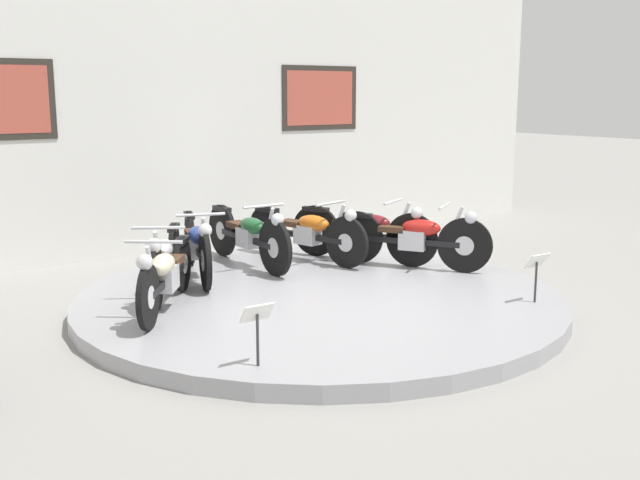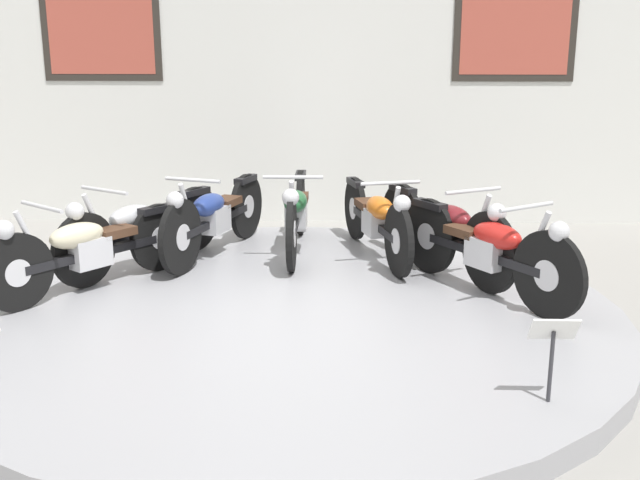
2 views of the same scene
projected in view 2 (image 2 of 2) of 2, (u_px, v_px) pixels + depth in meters
The scene contains 11 objects.
ground_plane at pixel (284, 325), 5.80m from camera, with size 60.00×60.00×0.00m, color gray.
display_platform at pixel (283, 316), 5.78m from camera, with size 5.17×5.17×0.16m, color #99999E.
back_wall at pixel (307, 55), 8.81m from camera, with size 14.00×0.22×3.98m.
motorcycle_cream at pixel (88, 246), 6.05m from camera, with size 1.22×1.59×0.78m.
motorcycle_silver at pixel (140, 227), 6.64m from camera, with size 1.06×1.73×0.79m.
motorcycle_blue at pixel (214, 215), 7.05m from camera, with size 0.72×1.94×0.81m.
motorcycle_green at pixel (296, 211), 7.17m from camera, with size 0.54×2.03×0.81m.
motorcycle_orange at pixel (377, 217), 7.00m from camera, with size 0.67×1.93×0.79m.
motorcycle_maroon at pixel (445, 228), 6.55m from camera, with size 0.97×1.82×0.81m.
motorcycle_red at pixel (487, 247), 5.94m from camera, with size 1.16×1.70×0.81m.
info_placard_front_centre at pixel (553, 341), 4.13m from camera, with size 0.26×0.11×0.51m.
Camera 2 is at (0.47, -5.43, 2.12)m, focal length 42.00 mm.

